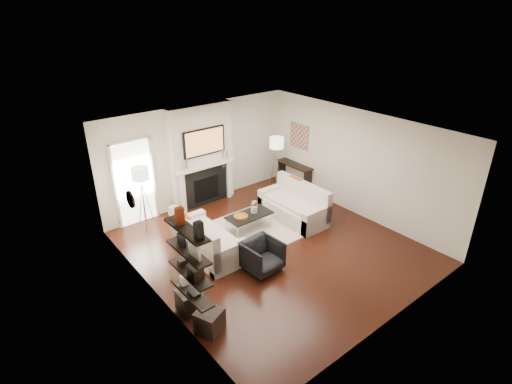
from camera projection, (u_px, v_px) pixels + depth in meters
room_envelope at (274, 193)px, 8.41m from camera, size 6.00×6.00×6.00m
chimney_breast at (202, 156)px, 10.44m from camera, size 1.80×0.25×2.70m
fireplace_surround at (206, 186)px, 10.70m from camera, size 1.30×0.02×1.04m
firebox at (207, 189)px, 10.73m from camera, size 0.75×0.02×0.65m
mantel_pilaster_l at (183, 193)px, 10.26m from camera, size 0.12×0.08×1.10m
mantel_pilaster_r at (229, 179)px, 11.07m from camera, size 0.12×0.08×1.10m
mantel_shelf at (206, 166)px, 10.41m from camera, size 1.70×0.18×0.07m
tv_body at (204, 142)px, 10.14m from camera, size 1.20×0.06×0.70m
tv_screen at (205, 142)px, 10.12m from camera, size 1.10×0.00×0.62m
candlestick_l_tall at (187, 164)px, 10.02m from camera, size 0.04×0.04×0.30m
candlestick_l_short at (182, 167)px, 9.96m from camera, size 0.04×0.04×0.24m
candlestick_r_tall at (223, 155)px, 10.64m from camera, size 0.04×0.04×0.30m
candlestick_r_short at (227, 155)px, 10.73m from camera, size 0.04×0.04×0.24m
hallway_panel at (134, 183)px, 9.60m from camera, size 0.90×0.02×2.10m
door_trim_l at (115, 189)px, 9.31m from camera, size 0.06×0.06×2.16m
door_trim_r at (153, 178)px, 9.85m from camera, size 0.06×0.06×2.16m
door_trim_top at (129, 140)px, 9.12m from camera, size 1.02×0.06×0.06m
rug at (250, 231)px, 9.60m from camera, size 2.60×2.00×0.01m
loveseat_left_base at (208, 245)px, 8.68m from camera, size 0.85×1.80×0.42m
loveseat_left_back at (194, 238)px, 8.36m from camera, size 0.18×1.80×0.80m
loveseat_left_arm_n at (229, 258)px, 8.07m from camera, size 0.85×0.18×0.60m
loveseat_left_arm_s at (189, 227)px, 9.22m from camera, size 0.85×0.18×0.60m
loveseat_left_cushion at (209, 234)px, 8.60m from camera, size 0.63×1.44×0.10m
pillow_left_orange at (186, 224)px, 8.48m from camera, size 0.10×0.42×0.42m
pillow_left_charcoal at (201, 236)px, 8.06m from camera, size 0.10×0.40×0.40m
loveseat_right_base at (293, 211)px, 10.08m from camera, size 0.85×1.80×0.42m
loveseat_right_back at (303, 196)px, 10.14m from camera, size 0.18×1.80×0.80m
loveseat_right_arm_n at (317, 220)px, 9.47m from camera, size 0.85×0.18×0.60m
loveseat_right_arm_s at (272, 197)px, 10.62m from camera, size 0.85×0.18×0.60m
loveseat_right_cushion at (292, 203)px, 9.94m from camera, size 0.63×1.44×0.10m
pillow_right_orange at (295, 185)px, 10.26m from camera, size 0.10×0.42×0.42m
pillow_right_charcoal at (312, 193)px, 9.84m from camera, size 0.10×0.40×0.40m
coffee_table at (249, 215)px, 9.51m from camera, size 1.10×0.55×0.04m
coffee_leg_nw at (238, 233)px, 9.16m from camera, size 0.02×0.02×0.38m
coffee_leg_ne at (271, 220)px, 9.72m from camera, size 0.02×0.02×0.38m
coffee_leg_sw at (227, 226)px, 9.47m from camera, size 0.02×0.02×0.38m
coffee_leg_se at (260, 213)px, 10.03m from camera, size 0.02×0.02×0.38m
hurricane_glass at (254, 207)px, 9.52m from camera, size 0.16×0.16×0.28m
hurricane_candle at (254, 210)px, 9.55m from camera, size 0.11×0.11×0.16m
copper_bowl at (241, 217)px, 9.34m from camera, size 0.33×0.33×0.06m
armchair at (262, 255)px, 8.08m from camera, size 0.74×0.70×0.72m
lamp_left_post at (144, 206)px, 9.48m from camera, size 0.02×0.02×1.20m
lamp_left_shade at (140, 173)px, 9.11m from camera, size 0.40×0.40×0.30m
lamp_left_leg_a at (149, 205)px, 9.54m from camera, size 0.25×0.02×1.23m
lamp_left_leg_b at (141, 206)px, 9.52m from camera, size 0.14×0.22×1.23m
lamp_left_leg_c at (144, 209)px, 9.38m from camera, size 0.14×0.22×1.23m
lamp_right_post at (276, 171)px, 11.47m from camera, size 0.02×0.02×1.20m
lamp_right_shade at (277, 143)px, 11.10m from camera, size 0.40×0.40×0.30m
lamp_right_leg_a at (279, 170)px, 11.53m from camera, size 0.25×0.02×1.23m
lamp_right_leg_b at (272, 170)px, 11.51m from camera, size 0.14×0.22×1.23m
lamp_right_leg_c at (277, 172)px, 11.37m from camera, size 0.14×0.22×1.23m
console_top at (295, 165)px, 11.55m from camera, size 0.35×1.20×0.04m
console_leg_n at (308, 183)px, 11.32m from camera, size 0.30×0.04×0.71m
console_leg_s at (282, 171)px, 12.10m from camera, size 0.30×0.04×0.71m
wall_art at (299, 136)px, 11.31m from camera, size 0.03×0.70×0.70m
shelf_bottom at (192, 293)px, 6.51m from camera, size 0.25×1.00×0.03m
shelf_lower at (190, 273)px, 6.34m from camera, size 0.25×1.00×0.04m
shelf_upper at (188, 252)px, 6.16m from camera, size 0.25×1.00×0.04m
shelf_top at (186, 230)px, 5.99m from camera, size 0.25×1.00×0.04m
decor_magfile_a at (199, 231)px, 5.66m from camera, size 0.12×0.10×0.28m
decor_magfile_b at (180, 216)px, 6.05m from camera, size 0.12×0.10×0.28m
decor_frame_a at (195, 251)px, 5.96m from camera, size 0.04×0.30×0.22m
decor_frame_b at (181, 240)px, 6.26m from camera, size 0.04×0.22×0.18m
decor_wine_rack at (195, 272)px, 6.16m from camera, size 0.18×0.25×0.20m
decor_box_small at (183, 262)px, 6.46m from camera, size 0.15×0.12×0.12m
decor_books at (194, 293)px, 6.43m from camera, size 0.14×0.20×0.05m
decor_box_tall at (184, 280)px, 6.64m from camera, size 0.10×0.10×0.18m
clock_rim at (130, 199)px, 7.35m from camera, size 0.04×0.34×0.34m
clock_face at (132, 199)px, 7.37m from camera, size 0.01×0.29×0.29m
ottoman_near at (190, 300)px, 7.09m from camera, size 0.41×0.41×0.40m
ottoman_far at (209, 321)px, 6.63m from camera, size 0.52×0.52×0.40m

